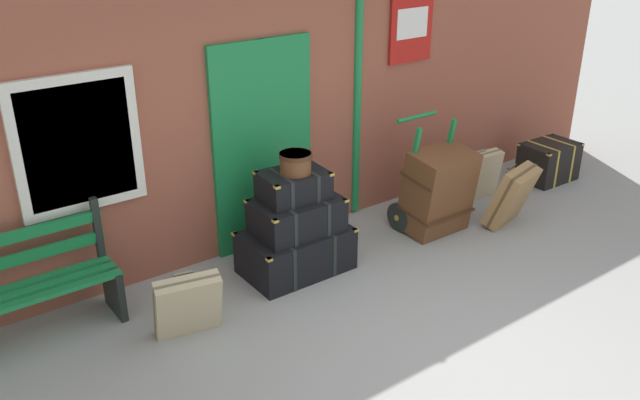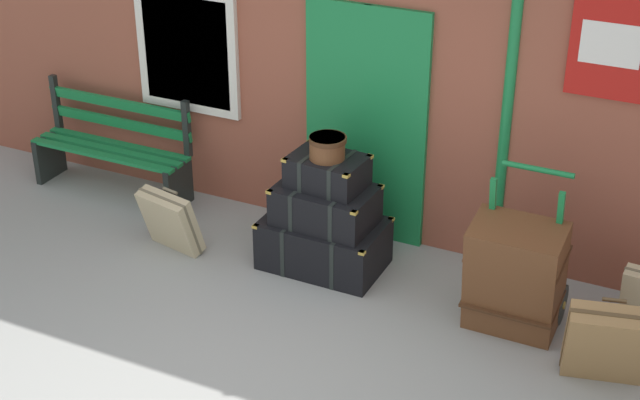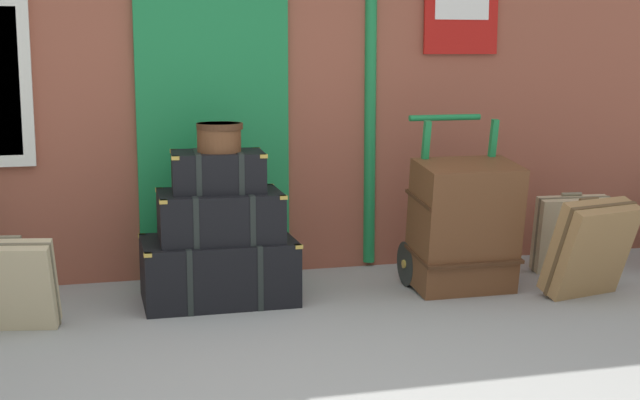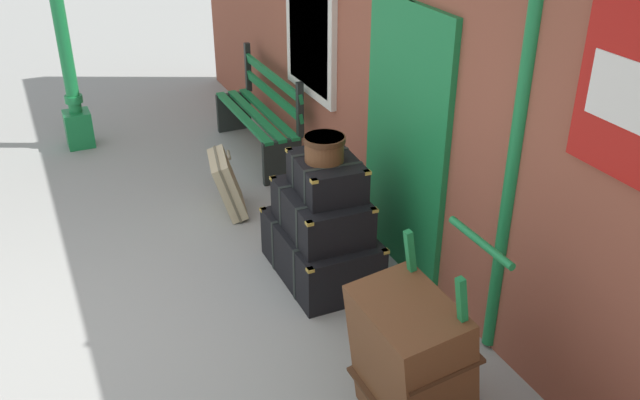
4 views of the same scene
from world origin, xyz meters
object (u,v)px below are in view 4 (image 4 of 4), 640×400
Objects in this scene: suitcase_cream at (227,184)px; steamer_trunk_top at (327,175)px; porters_trolley at (434,382)px; large_brown_trunk at (411,365)px; steamer_trunk_base at (321,251)px; steamer_trunk_middle at (322,211)px; platform_bench at (260,114)px; lamp_post at (64,41)px; round_hatbox at (324,147)px.

steamer_trunk_top is at bearing 16.37° from suitcase_cream.
porters_trolley reaches higher than large_brown_trunk.
steamer_trunk_middle reaches higher than steamer_trunk_base.
platform_bench is at bearing 170.80° from steamer_trunk_base.
steamer_trunk_middle is at bearing -10.57° from steamer_trunk_base.
platform_bench is 2.50m from steamer_trunk_top.
porters_trolley is at bearing -5.95° from platform_bench.
porters_trolley is (4.09, -0.43, -0.17)m from platform_bench.
suitcase_cream is (-2.97, -0.31, 0.01)m from porters_trolley.
lamp_post is at bearing -157.62° from steamer_trunk_top.
lamp_post reaches higher than suitcase_cream.
lamp_post is 3.73× the size of steamer_trunk_middle.
steamer_trunk_top is at bearing 22.38° from lamp_post.
porters_trolley is (1.65, -0.05, -0.84)m from round_hatbox.
porters_trolley is 0.26m from large_brown_trunk.
porters_trolley is at bearing -1.09° from steamer_trunk_middle.
suitcase_cream is (2.14, 1.04, -0.90)m from lamp_post.
round_hatbox reaches higher than steamer_trunk_middle.
large_brown_trunk is at bearing -90.00° from porters_trolley.
round_hatbox is at bearing 33.20° from steamer_trunk_base.
lamp_post reaches higher than large_brown_trunk.
porters_trolley is at bearing 14.76° from lamp_post.
lamp_post is at bearing -158.24° from steamer_trunk_middle.
large_brown_trunk is (-0.00, -0.17, 0.19)m from porters_trolley.
large_brown_trunk is at bearing -7.01° from steamer_trunk_middle.
round_hatbox is at bearing 178.28° from porters_trolley.
steamer_trunk_base is 1.75× the size of suitcase_cream.
lamp_post is at bearing -158.03° from round_hatbox.
porters_trolley is (1.66, -0.07, -0.60)m from steamer_trunk_top.
steamer_trunk_base is 0.66m from steamer_trunk_top.
platform_bench reaches higher than steamer_trunk_base.
lamp_post is 3.83m from steamer_trunk_base.
platform_bench reaches higher than steamer_trunk_middle.
steamer_trunk_middle is at bearing 21.76° from lamp_post.
suitcase_cream is at bearing -165.38° from steamer_trunk_middle.
porters_trolley is 2.08× the size of suitcase_cream.
steamer_trunk_top is at bearing -8.24° from platform_bench.
steamer_trunk_base is 0.37m from steamer_trunk_middle.
platform_bench reaches higher than suitcase_cream.
lamp_post is 5.37m from porters_trolley.
lamp_post is at bearing -165.24° from porters_trolley.
steamer_trunk_base is at bearing 14.91° from suitcase_cream.
round_hatbox is 0.33× the size of large_brown_trunk.
round_hatbox is at bearing 172.35° from large_brown_trunk.
suitcase_cream is at bearing -164.73° from round_hatbox.
platform_bench is at bearing 171.76° from steamer_trunk_top.
steamer_trunk_top reaches higher than steamer_trunk_middle.
lamp_post is at bearing -119.88° from platform_bench.
platform_bench is 2.50× the size of steamer_trunk_top.
platform_bench is 2.47m from steamer_trunk_middle.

